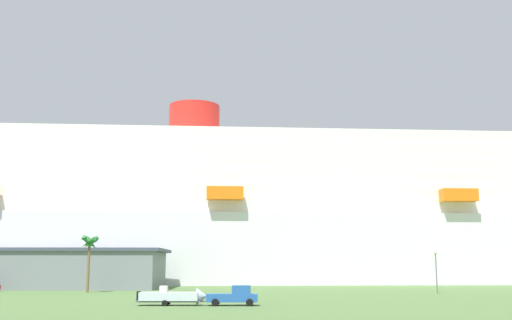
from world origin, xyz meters
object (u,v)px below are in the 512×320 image
small_boat_on_trailer (176,297)px  palm_tree (89,246)px  pickup_truck (234,296)px  street_lamp (436,265)px  cruise_ship (338,222)px

small_boat_on_trailer → palm_tree: (-19.97, 31.96, 6.57)m
pickup_truck → palm_tree: (-26.47, 31.84, 6.48)m
street_lamp → cruise_ship: bearing=100.3°
cruise_ship → street_lamp: (10.02, -54.96, -10.51)m
small_boat_on_trailer → palm_tree: palm_tree is taller
small_boat_on_trailer → street_lamp: 47.08m
pickup_truck → street_lamp: bearing=45.0°
cruise_ship → palm_tree: bearing=-131.1°
cruise_ship → street_lamp: 56.85m
cruise_ship → street_lamp: cruise_ship is taller
pickup_truck → small_boat_on_trailer: pickup_truck is taller
pickup_truck → street_lamp: street_lamp is taller
pickup_truck → small_boat_on_trailer: size_ratio=0.63×
small_boat_on_trailer → cruise_ship: bearing=72.8°
palm_tree → street_lamp: (56.21, -2.11, -3.08)m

